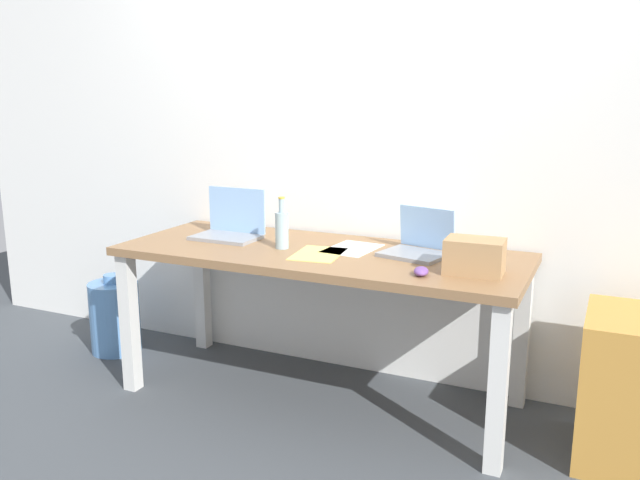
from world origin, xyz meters
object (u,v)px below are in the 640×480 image
at_px(computer_mouse, 421,271).
at_px(cardboard_box, 475,256).
at_px(laptop_left, 230,227).
at_px(water_cooler_jug, 115,316).
at_px(beer_bottle, 282,229).
at_px(filing_cabinet, 633,389).
at_px(laptop_right, 418,246).
at_px(desk, 320,269).

xyz_separation_m(computer_mouse, cardboard_box, (0.19, 0.12, 0.06)).
bearing_deg(computer_mouse, laptop_left, 153.44).
bearing_deg(water_cooler_jug, beer_bottle, -4.14).
xyz_separation_m(laptop_left, filing_cabinet, (1.93, -0.05, -0.50)).
relative_size(laptop_left, water_cooler_jug, 0.73).
bearing_deg(beer_bottle, water_cooler_jug, 175.86).
relative_size(computer_mouse, cardboard_box, 0.42).
distance_m(laptop_right, beer_bottle, 0.65).
distance_m(laptop_right, water_cooler_jug, 1.88).
bearing_deg(desk, laptop_right, 13.25).
height_order(desk, filing_cabinet, desk).
xyz_separation_m(laptop_right, computer_mouse, (0.11, -0.33, -0.03)).
bearing_deg(cardboard_box, laptop_left, 172.70).
relative_size(laptop_left, computer_mouse, 3.36).
relative_size(laptop_left, cardboard_box, 1.42).
bearing_deg(computer_mouse, desk, 146.16).
bearing_deg(beer_bottle, computer_mouse, -14.01).
bearing_deg(laptop_right, desk, -166.75).
height_order(laptop_left, laptop_right, laptop_left).
xyz_separation_m(beer_bottle, filing_cabinet, (1.57, 0.04, -0.54)).
xyz_separation_m(desk, beer_bottle, (-0.18, -0.04, 0.19)).
bearing_deg(filing_cabinet, desk, -179.72).
height_order(computer_mouse, cardboard_box, cardboard_box).
distance_m(desk, cardboard_box, 0.77).
bearing_deg(water_cooler_jug, laptop_left, 1.02).
bearing_deg(laptop_left, computer_mouse, -14.46).
xyz_separation_m(desk, laptop_right, (0.45, 0.11, 0.14)).
distance_m(laptop_right, filing_cabinet, 1.06).
bearing_deg(filing_cabinet, computer_mouse, -164.59).
xyz_separation_m(beer_bottle, water_cooler_jug, (-1.15, 0.08, -0.64)).
xyz_separation_m(laptop_left, laptop_right, (0.99, 0.05, -0.01)).
bearing_deg(filing_cabinet, laptop_left, 178.42).
relative_size(desk, beer_bottle, 7.75).
height_order(computer_mouse, water_cooler_jug, computer_mouse).
height_order(laptop_right, water_cooler_jug, laptop_right).
height_order(desk, beer_bottle, beer_bottle).
bearing_deg(laptop_left, filing_cabinet, -1.58).
height_order(laptop_right, filing_cabinet, laptop_right).
height_order(beer_bottle, cardboard_box, beer_bottle).
height_order(laptop_left, computer_mouse, laptop_left).
distance_m(cardboard_box, water_cooler_jug, 2.18).
xyz_separation_m(cardboard_box, water_cooler_jug, (-2.08, 0.15, -0.61)).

